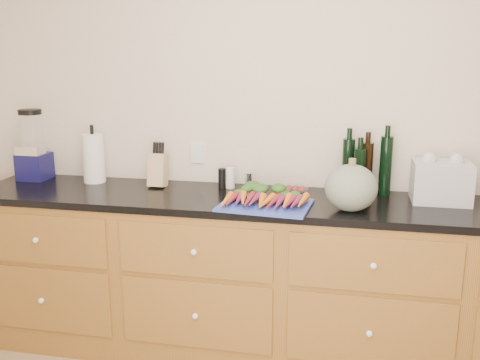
% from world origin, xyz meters
% --- Properties ---
extents(wall_back, '(4.10, 0.05, 2.60)m').
position_xyz_m(wall_back, '(0.00, 1.62, 1.30)').
color(wall_back, beige).
rests_on(wall_back, ground).
extents(cabinets, '(3.60, 0.64, 0.90)m').
position_xyz_m(cabinets, '(0.00, 1.30, 0.45)').
color(cabinets, brown).
rests_on(cabinets, ground).
extents(countertop, '(3.64, 0.62, 0.04)m').
position_xyz_m(countertop, '(0.00, 1.30, 0.92)').
color(countertop, black).
rests_on(countertop, cabinets).
extents(cutting_board, '(0.49, 0.39, 0.01)m').
position_xyz_m(cutting_board, '(-0.11, 1.14, 0.95)').
color(cutting_board, '#2E44B0').
rests_on(cutting_board, countertop).
extents(carrots, '(0.44, 0.30, 0.06)m').
position_xyz_m(carrots, '(-0.11, 1.17, 0.98)').
color(carrots, orange).
rests_on(carrots, cutting_board).
extents(squash, '(0.26, 0.26, 0.24)m').
position_xyz_m(squash, '(0.33, 1.15, 1.06)').
color(squash, '#5C6857').
rests_on(squash, countertop).
extents(blender_appliance, '(0.17, 0.17, 0.44)m').
position_xyz_m(blender_appliance, '(-1.63, 1.46, 1.13)').
color(blender_appliance, '#110F49').
rests_on(blender_appliance, countertop).
extents(paper_towel, '(0.13, 0.13, 0.30)m').
position_xyz_m(paper_towel, '(-1.22, 1.46, 1.09)').
color(paper_towel, white).
rests_on(paper_towel, countertop).
extents(knife_block, '(0.10, 0.10, 0.20)m').
position_xyz_m(knife_block, '(-0.80, 1.44, 1.04)').
color(knife_block, tan).
rests_on(knife_block, countertop).
extents(grinder_salt, '(0.05, 0.05, 0.12)m').
position_xyz_m(grinder_salt, '(-0.37, 1.48, 1.00)').
color(grinder_salt, silver).
rests_on(grinder_salt, countertop).
extents(grinder_pepper, '(0.05, 0.05, 0.12)m').
position_xyz_m(grinder_pepper, '(-0.42, 1.48, 1.00)').
color(grinder_pepper, black).
rests_on(grinder_pepper, countertop).
extents(canister_chrome, '(0.04, 0.04, 0.10)m').
position_xyz_m(canister_chrome, '(-0.26, 1.48, 0.99)').
color(canister_chrome, silver).
rests_on(canister_chrome, countertop).
extents(tomato_box, '(0.14, 0.11, 0.07)m').
position_xyz_m(tomato_box, '(0.02, 1.47, 0.97)').
color(tomato_box, white).
rests_on(tomato_box, countertop).
extents(bottles, '(0.27, 0.14, 0.33)m').
position_xyz_m(bottles, '(0.40, 1.51, 1.09)').
color(bottles, black).
rests_on(bottles, countertop).
extents(grocery_bag, '(0.30, 0.24, 0.22)m').
position_xyz_m(grocery_bag, '(0.80, 1.42, 1.05)').
color(grocery_bag, silver).
rests_on(grocery_bag, countertop).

